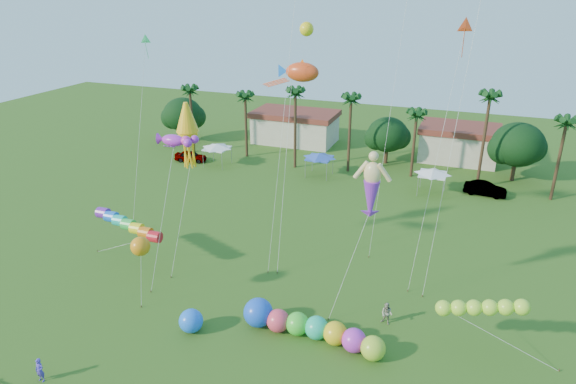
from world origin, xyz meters
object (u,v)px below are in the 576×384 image
(car_a, at_px, (191,156))
(car_b, at_px, (485,189))
(caterpillar_inflatable, at_px, (307,327))
(blue_ball, at_px, (191,321))
(spectator_b, at_px, (387,314))
(spectator_a, at_px, (40,370))

(car_a, relative_size, car_b, 0.92)
(car_b, height_order, caterpillar_inflatable, caterpillar_inflatable)
(car_b, xyz_separation_m, caterpillar_inflatable, (-10.97, -31.71, 0.11))
(car_b, bearing_deg, car_a, 97.01)
(car_a, bearing_deg, blue_ball, -159.36)
(spectator_b, height_order, blue_ball, spectator_b)
(car_a, relative_size, caterpillar_inflatable, 0.42)
(spectator_a, bearing_deg, spectator_b, 35.47)
(car_a, height_order, caterpillar_inflatable, caterpillar_inflatable)
(car_b, relative_size, blue_ball, 2.76)
(spectator_b, bearing_deg, car_a, 155.35)
(caterpillar_inflatable, distance_m, blue_ball, 8.19)
(spectator_b, distance_m, blue_ball, 13.97)
(caterpillar_inflatable, bearing_deg, car_a, 135.33)
(caterpillar_inflatable, relative_size, blue_ball, 6.09)
(caterpillar_inflatable, bearing_deg, car_b, 74.24)
(car_a, relative_size, spectator_a, 2.66)
(car_b, height_order, spectator_a, spectator_a)
(car_b, bearing_deg, spectator_b, 172.52)
(spectator_b, height_order, caterpillar_inflatable, caterpillar_inflatable)
(blue_ball, bearing_deg, car_b, 60.95)
(blue_ball, bearing_deg, car_a, 120.80)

